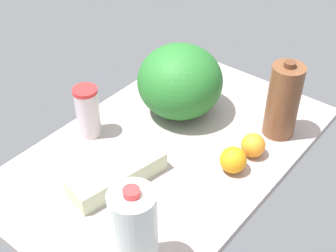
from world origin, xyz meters
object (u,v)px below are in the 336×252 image
object	(u,v)px
milk_jug	(134,232)
egg_carton	(117,175)
watermelon	(180,81)
tumbler_cup	(88,112)
orange_loose	(253,145)
orange_far_back	(233,160)
chocolate_milk_jug	(283,101)

from	to	relation	value
milk_jug	egg_carton	world-z (taller)	milk_jug
watermelon	egg_carton	world-z (taller)	watermelon
tumbler_cup	milk_jug	world-z (taller)	milk_jug
orange_loose	orange_far_back	bearing A→B (deg)	-6.10
orange_loose	chocolate_milk_jug	bearing A→B (deg)	176.81
tumbler_cup	orange_loose	size ratio (longest dim) A/B	2.30
milk_jug	orange_far_back	size ratio (longest dim) A/B	3.22
tumbler_cup	watermelon	world-z (taller)	watermelon
watermelon	orange_far_back	xyz separation A→B (cm)	(15.02, 33.72, -9.21)
orange_far_back	tumbler_cup	bearing A→B (deg)	-72.63
tumbler_cup	orange_far_back	distance (cm)	53.56
tumbler_cup	orange_far_back	size ratio (longest dim) A/B	2.16
chocolate_milk_jug	tumbler_cup	bearing A→B (deg)	-50.73
milk_jug	egg_carton	distance (cm)	33.65
egg_carton	chocolate_milk_jug	distance (cm)	62.69
tumbler_cup	orange_loose	distance (cm)	58.72
tumbler_cup	chocolate_milk_jug	distance (cm)	68.54
milk_jug	chocolate_milk_jug	world-z (taller)	chocolate_milk_jug
watermelon	orange_far_back	distance (cm)	38.04
tumbler_cup	chocolate_milk_jug	bearing A→B (deg)	129.27
watermelon	orange_far_back	world-z (taller)	watermelon
orange_far_back	orange_loose	world-z (taller)	orange_far_back
tumbler_cup	egg_carton	bearing A→B (deg)	64.70
chocolate_milk_jug	orange_loose	bearing A→B (deg)	-3.19
chocolate_milk_jug	egg_carton	bearing A→B (deg)	-26.64
tumbler_cup	orange_loose	xyz separation A→B (cm)	(-26.67, 52.03, -5.48)
milk_jug	chocolate_milk_jug	size ratio (longest dim) A/B	0.98
milk_jug	chocolate_milk_jug	xyz separation A→B (cm)	(-74.76, 2.31, 0.32)
chocolate_milk_jug	orange_loose	xyz separation A→B (cm)	(16.63, -0.93, -9.75)
milk_jug	chocolate_milk_jug	distance (cm)	74.79
milk_jug	orange_loose	size ratio (longest dim) A/B	3.44
watermelon	tumbler_cup	bearing A→B (deg)	-29.03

